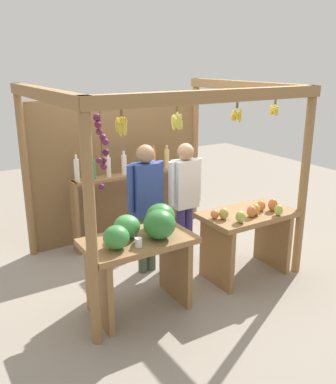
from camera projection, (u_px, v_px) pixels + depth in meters
ground_plane at (159, 262)px, 5.49m from camera, size 12.00×12.00×0.00m
market_stall at (140, 154)px, 5.45m from camera, size 2.76×2.31×2.24m
fruit_counter_left at (143, 244)px, 4.25m from camera, size 1.11×0.66×1.10m
fruit_counter_right at (247, 230)px, 4.99m from camera, size 1.11×0.64×0.96m
bottle_shelf_unit at (133, 186)px, 5.95m from camera, size 1.76×0.22×1.35m
vendor_man at (146, 198)px, 4.98m from camera, size 0.48×0.22×1.59m
vendor_woman at (185, 192)px, 5.31m from camera, size 0.48×0.21×1.54m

